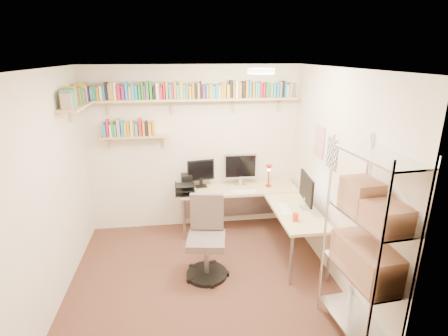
{
  "coord_description": "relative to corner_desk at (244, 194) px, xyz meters",
  "views": [
    {
      "loc": [
        -0.23,
        -3.67,
        2.64
      ],
      "look_at": [
        0.34,
        0.55,
        1.24
      ],
      "focal_mm": 28.0,
      "sensor_mm": 36.0,
      "label": 1
    }
  ],
  "objects": [
    {
      "name": "room_shell",
      "position": [
        -0.69,
        -0.98,
        0.86
      ],
      "size": [
        3.24,
        3.04,
        2.52
      ],
      "color": "#F4DFC6",
      "rests_on": "ground"
    },
    {
      "name": "wire_rack",
      "position": [
        0.73,
        -2.08,
        0.38
      ],
      "size": [
        0.48,
        0.87,
        1.94
      ],
      "rotation": [
        0.0,
        0.0,
        0.09
      ],
      "color": "silver",
      "rests_on": "ground"
    },
    {
      "name": "ground",
      "position": [
        -0.69,
        -0.98,
        -0.68
      ],
      "size": [
        3.2,
        3.2,
        0.0
      ],
      "primitive_type": "plane",
      "color": "#45261D",
      "rests_on": "ground"
    },
    {
      "name": "corner_desk",
      "position": [
        0.0,
        0.0,
        0.0
      ],
      "size": [
        1.85,
        1.8,
        1.2
      ],
      "color": "beige",
      "rests_on": "ground"
    },
    {
      "name": "office_chair",
      "position": [
        -0.63,
        -0.88,
        -0.26
      ],
      "size": [
        0.54,
        0.55,
        1.02
      ],
      "rotation": [
        0.0,
        0.0,
        -0.16
      ],
      "color": "black",
      "rests_on": "ground"
    },
    {
      "name": "wall_shelves",
      "position": [
        -1.1,
        0.32,
        1.34
      ],
      "size": [
        3.12,
        1.09,
        0.8
      ],
      "color": "tan",
      "rests_on": "ground"
    }
  ]
}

